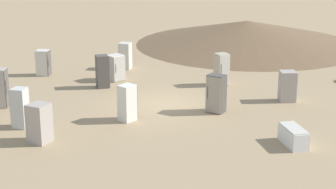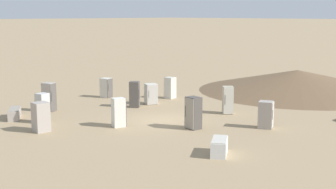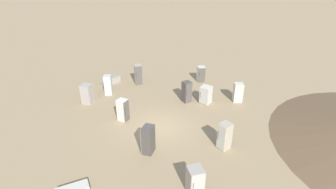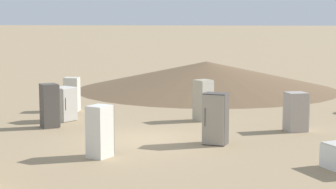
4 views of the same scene
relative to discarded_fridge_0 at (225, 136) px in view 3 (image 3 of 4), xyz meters
The scene contains 13 objects.
ground_plane 4.60m from the discarded_fridge_0, 160.68° to the left, with size 1000.00×1000.00×0.00m, color #9E8460.
discarded_fridge_0 is the anchor object (origin of this frame).
discarded_fridge_1 4.04m from the discarded_fridge_0, 111.38° to the right, with size 0.96×0.99×1.47m.
discarded_fridge_2 12.87m from the discarded_fridge_0, 141.65° to the left, with size 1.50×1.89×0.61m.
discarded_fridge_3 11.10m from the discarded_fridge_0, 148.33° to the left, with size 0.69×0.71×1.70m.
discarded_fridge_4 11.30m from the discarded_fridge_0, 158.65° to the left, with size 0.82×0.82×1.56m.
discarded_fridge_5 6.42m from the discarded_fridge_0, 78.89° to the left, with size 0.78×0.73×1.55m.
discarded_fridge_7 5.77m from the discarded_fridge_0, 102.90° to the left, with size 1.02×1.03×1.41m.
discarded_fridge_8 7.24m from the discarded_fridge_0, 163.32° to the left, with size 0.84×0.77×1.59m.
discarded_fridge_9 6.25m from the discarded_fridge_0, 116.64° to the left, with size 0.88×0.88×1.71m.
discarded_fridge_10 4.52m from the discarded_fridge_0, 165.86° to the right, with size 0.72×0.85×1.74m.
discarded_fridge_11 11.26m from the discarded_fridge_0, 131.94° to the left, with size 0.86×0.88×1.83m.
discarded_fridge_12 10.06m from the discarded_fridge_0, 100.76° to the left, with size 0.83×0.87×1.44m.
Camera 3 is at (3.02, -14.59, 9.94)m, focal length 28.00 mm.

